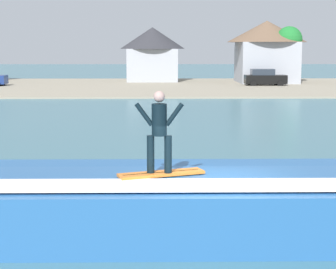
{
  "coord_description": "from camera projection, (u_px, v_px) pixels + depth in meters",
  "views": [
    {
      "loc": [
        -1.13,
        -11.74,
        4.14
      ],
      "look_at": [
        -0.9,
        4.3,
        1.72
      ],
      "focal_mm": 62.2,
      "sensor_mm": 36.0,
      "label": 1
    }
  ],
  "objects": [
    {
      "name": "ground_plane",
      "position": [
        214.0,
        246.0,
        12.24
      ],
      "size": [
        260.0,
        260.0,
        0.0
      ],
      "primitive_type": "plane",
      "color": "#3A6A78"
    },
    {
      "name": "wave_crest",
      "position": [
        170.0,
        202.0,
        13.15
      ],
      "size": [
        9.4,
        4.0,
        1.42
      ],
      "color": "#275C97",
      "rests_on": "ground_plane"
    },
    {
      "name": "surfboard",
      "position": [
        161.0,
        174.0,
        12.47
      ],
      "size": [
        1.91,
        1.05,
        0.06
      ],
      "color": "orange",
      "rests_on": "wave_crest"
    },
    {
      "name": "surfer",
      "position": [
        159.0,
        128.0,
        12.26
      ],
      "size": [
        1.04,
        0.32,
        1.75
      ],
      "color": "black",
      "rests_on": "surfboard"
    },
    {
      "name": "shoreline_bank",
      "position": [
        171.0,
        86.0,
        60.58
      ],
      "size": [
        120.0,
        27.64,
        0.14
      ],
      "color": "gray",
      "rests_on": "ground_plane"
    },
    {
      "name": "car_far_shore",
      "position": [
        265.0,
        78.0,
        60.98
      ],
      "size": [
        4.34,
        2.03,
        1.86
      ],
      "color": "black",
      "rests_on": "ground_plane"
    },
    {
      "name": "house_gabled_white",
      "position": [
        266.0,
        48.0,
        65.76
      ],
      "size": [
        9.01,
        9.01,
        7.06
      ],
      "color": "#9EA3AD",
      "rests_on": "ground_plane"
    },
    {
      "name": "house_small_cottage",
      "position": [
        153.0,
        52.0,
        68.5
      ],
      "size": [
        7.63,
        7.63,
        6.43
      ],
      "color": "#9EA3AD",
      "rests_on": "ground_plane"
    },
    {
      "name": "tree_tall_bare",
      "position": [
        289.0,
        41.0,
        63.5
      ],
      "size": [
        2.89,
        2.89,
        6.38
      ],
      "color": "brown",
      "rests_on": "ground_plane"
    }
  ]
}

